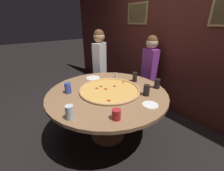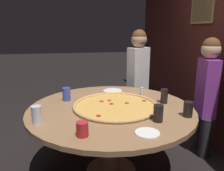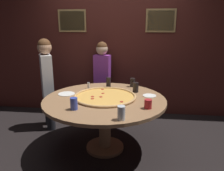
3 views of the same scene
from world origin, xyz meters
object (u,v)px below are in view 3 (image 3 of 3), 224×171
object	(u,v)px
white_plate_beside_cup	(67,94)
diner_far_right	(47,79)
condiment_shaker	(89,86)
white_plate_left_side	(149,96)
giant_pizza	(105,96)
drink_cup_near_left	(133,82)
drink_cup_far_left	(136,87)
drink_cup_beside_pizza	(121,113)
drink_cup_by_shaker	(74,104)
drink_cup_centre_back	(108,82)
diner_side_right	(102,75)
drink_cup_near_right	(148,104)
dining_table	(105,107)

from	to	relation	value
white_plate_beside_cup	diner_far_right	distance (m)	0.67
condiment_shaker	white_plate_left_side	bearing A→B (deg)	-14.92
giant_pizza	drink_cup_near_left	world-z (taller)	drink_cup_near_left
white_plate_beside_cup	diner_far_right	size ratio (longest dim) A/B	0.16
drink_cup_near_left	white_plate_left_side	xyz separation A→B (m)	(0.24, -0.45, -0.06)
giant_pizza	drink_cup_far_left	xyz separation A→B (m)	(0.41, 0.28, 0.06)
drink_cup_near_left	drink_cup_beside_pizza	xyz separation A→B (m)	(-0.08, -1.27, 0.01)
drink_cup_by_shaker	drink_cup_centre_back	xyz separation A→B (m)	(0.26, 0.99, 0.01)
condiment_shaker	diner_side_right	bearing A→B (deg)	83.29
white_plate_beside_cup	white_plate_left_side	distance (m)	1.15
condiment_shaker	drink_cup_beside_pizza	bearing A→B (deg)	-61.48
drink_cup_near_left	drink_cup_beside_pizza	bearing A→B (deg)	-93.60
white_plate_left_side	drink_cup_by_shaker	bearing A→B (deg)	-145.66
diner_far_right	condiment_shaker	bearing A→B (deg)	-132.50
white_plate_beside_cup	white_plate_left_side	world-z (taller)	same
drink_cup_near_left	white_plate_beside_cup	size ratio (longest dim) A/B	0.59
white_plate_left_side	diner_side_right	world-z (taller)	diner_side_right
giant_pizza	condiment_shaker	world-z (taller)	condiment_shaker
drink_cup_by_shaker	diner_far_right	xyz separation A→B (m)	(-0.74, 1.01, 0.03)
giant_pizza	diner_side_right	bearing A→B (deg)	100.85
drink_cup_far_left	drink_cup_near_right	distance (m)	0.64
dining_table	white_plate_beside_cup	distance (m)	0.58
drink_cup_near_right	drink_cup_centre_back	world-z (taller)	drink_cup_centre_back
drink_cup_near_right	drink_cup_near_left	xyz separation A→B (m)	(-0.20, 0.92, 0.01)
white_plate_left_side	white_plate_beside_cup	bearing A→B (deg)	-177.36
diner_far_right	diner_side_right	bearing A→B (deg)	-83.66
condiment_shaker	drink_cup_far_left	bearing A→B (deg)	-6.75
drink_cup_near_right	drink_cup_centre_back	xyz separation A→B (m)	(-0.58, 0.86, 0.02)
drink_cup_by_shaker	drink_cup_near_left	xyz separation A→B (m)	(0.64, 1.05, -0.00)
drink_cup_far_left	drink_cup_near_left	bearing A→B (deg)	99.92
white_plate_left_side	diner_side_right	bearing A→B (deg)	129.32
white_plate_beside_cup	white_plate_left_side	xyz separation A→B (m)	(1.15, 0.05, 0.00)
drink_cup_centre_back	condiment_shaker	bearing A→B (deg)	-152.43
drink_cup_by_shaker	drink_cup_far_left	size ratio (longest dim) A/B	0.98
drink_cup_far_left	drink_cup_beside_pizza	size ratio (longest dim) A/B	0.96
giant_pizza	drink_cup_near_right	world-z (taller)	drink_cup_near_right
condiment_shaker	diner_far_right	xyz separation A→B (m)	(-0.72, 0.17, 0.05)
drink_cup_centre_back	condiment_shaker	xyz separation A→B (m)	(-0.28, -0.15, -0.03)
drink_cup_by_shaker	diner_far_right	distance (m)	1.25
drink_cup_far_left	condiment_shaker	world-z (taller)	drink_cup_far_left
drink_cup_far_left	white_plate_left_side	xyz separation A→B (m)	(0.19, -0.16, -0.07)
white_plate_left_side	drink_cup_beside_pizza	bearing A→B (deg)	-111.47
drink_cup_near_right	white_plate_left_side	world-z (taller)	drink_cup_near_right
dining_table	diner_far_right	distance (m)	1.20
drink_cup_near_left	white_plate_beside_cup	xyz separation A→B (m)	(-0.91, -0.50, -0.06)
condiment_shaker	diner_side_right	size ratio (longest dim) A/B	0.07
dining_table	drink_cup_near_right	world-z (taller)	drink_cup_near_right
drink_cup_far_left	diner_side_right	xyz separation A→B (m)	(-0.62, 0.84, -0.02)
white_plate_left_side	drink_cup_centre_back	bearing A→B (deg)	147.77
drink_cup_near_left	drink_cup_near_right	bearing A→B (deg)	-77.60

